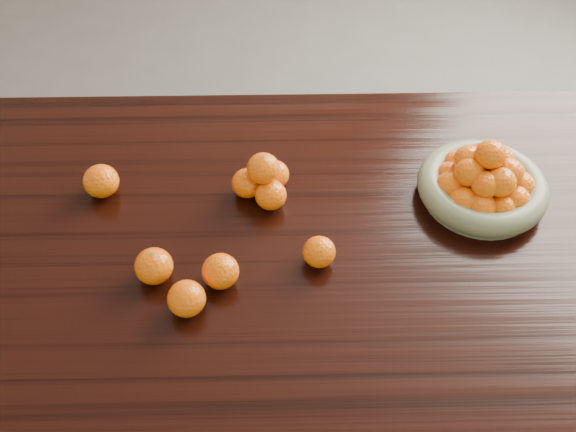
{
  "coord_description": "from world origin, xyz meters",
  "views": [
    {
      "loc": [
        0.01,
        -0.92,
        1.82
      ],
      "look_at": [
        0.03,
        -0.02,
        0.83
      ],
      "focal_mm": 40.0,
      "sensor_mm": 36.0,
      "label": 1
    }
  ],
  "objects_px": {
    "orange_pyramid": "(264,180)",
    "fruit_bowl": "(484,182)",
    "dining_table": "(276,259)",
    "loose_orange_0": "(154,266)"
  },
  "relations": [
    {
      "from": "orange_pyramid",
      "to": "fruit_bowl",
      "type": "bearing_deg",
      "value": -1.97
    },
    {
      "from": "fruit_bowl",
      "to": "orange_pyramid",
      "type": "relative_size",
      "value": 2.13
    },
    {
      "from": "fruit_bowl",
      "to": "loose_orange_0",
      "type": "xyz_separation_m",
      "value": [
        -0.72,
        -0.22,
        -0.01
      ]
    },
    {
      "from": "dining_table",
      "to": "fruit_bowl",
      "type": "distance_m",
      "value": 0.5
    },
    {
      "from": "dining_table",
      "to": "fruit_bowl",
      "type": "height_order",
      "value": "fruit_bowl"
    },
    {
      "from": "dining_table",
      "to": "orange_pyramid",
      "type": "xyz_separation_m",
      "value": [
        -0.03,
        0.12,
        0.14
      ]
    },
    {
      "from": "orange_pyramid",
      "to": "loose_orange_0",
      "type": "relative_size",
      "value": 1.74
    },
    {
      "from": "dining_table",
      "to": "fruit_bowl",
      "type": "relative_size",
      "value": 6.78
    },
    {
      "from": "fruit_bowl",
      "to": "orange_pyramid",
      "type": "xyz_separation_m",
      "value": [
        -0.5,
        0.02,
        -0.0
      ]
    },
    {
      "from": "loose_orange_0",
      "to": "fruit_bowl",
      "type": "bearing_deg",
      "value": 16.77
    }
  ]
}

